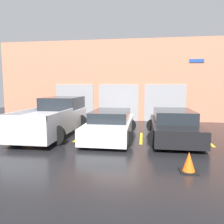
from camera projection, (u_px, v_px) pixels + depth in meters
ground_plane at (116, 129)px, 11.96m from camera, size 28.00×28.00×0.00m
shophouse_building at (122, 81)px, 14.88m from camera, size 17.29×0.68×5.41m
pickup_truck at (55, 117)px, 10.59m from camera, size 2.48×5.31×1.74m
sedan_white at (111, 124)px, 9.95m from camera, size 2.23×4.65×1.22m
sedan_side at (173, 125)px, 9.55m from camera, size 2.30×4.43×1.28m
parking_stripe_far_left at (25, 134)px, 10.58m from camera, size 0.12×2.20×0.01m
parking_stripe_left at (81, 136)px, 10.19m from camera, size 0.12×2.20×0.01m
parking_stripe_centre at (141, 138)px, 9.79m from camera, size 0.12×2.20×0.01m
parking_stripe_right at (206, 140)px, 9.39m from camera, size 0.12×2.20×0.01m
traffic_cone at (189, 163)px, 5.90m from camera, size 0.47×0.47×0.55m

